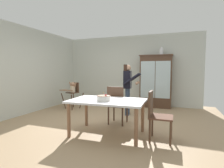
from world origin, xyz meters
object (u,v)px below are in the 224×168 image
(birthday_cake, at_px, (104,98))
(dining_chair_right_end, at_px, (156,112))
(dining_chair_far_side, at_px, (117,103))
(ceramic_vase, at_px, (161,51))
(adult_person, at_px, (128,83))
(china_cabinet, at_px, (156,81))
(dining_table, at_px, (107,104))
(high_chair_with_toddler, at_px, (73,90))

(birthday_cake, distance_m, dining_chair_right_end, 1.06)
(dining_chair_far_side, bearing_deg, ceramic_vase, -106.83)
(adult_person, bearing_deg, china_cabinet, -29.23)
(dining_table, relative_size, dining_chair_far_side, 1.66)
(ceramic_vase, height_order, birthday_cake, ceramic_vase)
(high_chair_with_toddler, height_order, dining_table, high_chair_with_toddler)
(china_cabinet, bearing_deg, birthday_cake, -101.35)
(adult_person, height_order, dining_table, adult_person)
(ceramic_vase, relative_size, dining_chair_right_end, 0.28)
(dining_chair_far_side, bearing_deg, dining_chair_right_end, 149.21)
(high_chair_with_toddler, bearing_deg, birthday_cake, -27.54)
(dining_chair_far_side, relative_size, dining_chair_right_end, 1.00)
(china_cabinet, distance_m, ceramic_vase, 1.08)
(ceramic_vase, relative_size, birthday_cake, 0.96)
(china_cabinet, relative_size, dining_table, 1.20)
(dining_table, bearing_deg, dining_chair_far_side, 92.59)
(china_cabinet, height_order, dining_chair_right_end, china_cabinet)
(dining_table, distance_m, dining_chair_far_side, 0.71)
(dining_chair_far_side, height_order, dining_chair_right_end, same)
(high_chair_with_toddler, xyz_separation_m, dining_chair_far_side, (2.05, -1.20, -0.10))
(adult_person, xyz_separation_m, dining_table, (0.02, -1.73, -0.32))
(adult_person, relative_size, birthday_cake, 5.47)
(ceramic_vase, height_order, adult_person, ceramic_vase)
(china_cabinet, height_order, birthday_cake, china_cabinet)
(high_chair_with_toddler, bearing_deg, dining_table, -25.30)
(china_cabinet, distance_m, high_chair_with_toddler, 3.02)
(high_chair_with_toddler, relative_size, adult_person, 0.62)
(dining_chair_far_side, xyz_separation_m, dining_chair_right_end, (1.03, -0.67, 0.00))
(adult_person, bearing_deg, high_chair_with_toddler, 80.68)
(china_cabinet, distance_m, adult_person, 1.58)
(china_cabinet, height_order, adult_person, china_cabinet)
(china_cabinet, height_order, ceramic_vase, ceramic_vase)
(ceramic_vase, distance_m, adult_person, 1.98)
(high_chair_with_toddler, xyz_separation_m, dining_chair_right_end, (3.08, -1.87, -0.10))
(dining_table, bearing_deg, dining_chair_right_end, 2.18)
(adult_person, relative_size, dining_table, 0.96)
(ceramic_vase, distance_m, birthday_cake, 3.63)
(ceramic_vase, relative_size, adult_person, 0.18)
(dining_chair_far_side, distance_m, dining_chair_right_end, 1.23)
(china_cabinet, relative_size, dining_chair_right_end, 1.99)
(china_cabinet, bearing_deg, adult_person, -114.62)
(adult_person, relative_size, dining_chair_right_end, 1.59)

